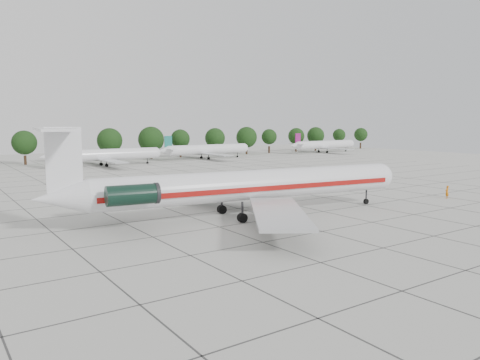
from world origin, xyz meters
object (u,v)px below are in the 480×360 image
at_px(bg_airliner_e, 325,145).
at_px(ground_crew, 447,192).
at_px(main_airliner, 237,186).
at_px(bg_airliner_d, 207,150).
at_px(bg_airliner_c, 107,155).

bearing_deg(bg_airliner_e, ground_crew, -124.44).
bearing_deg(ground_crew, main_airliner, -13.85).
xyz_separation_m(bg_airliner_d, bg_airliner_e, (51.12, 0.54, 0.00)).
distance_m(main_airliner, bg_airliner_d, 89.56).
bearing_deg(ground_crew, bg_airliner_e, -127.74).
xyz_separation_m(main_airliner, ground_crew, (34.44, -6.41, -2.96)).
height_order(main_airliner, bg_airliner_d, main_airliner).
bearing_deg(main_airliner, bg_airliner_e, 48.32).
relative_size(main_airliner, bg_airliner_e, 1.68).
bearing_deg(bg_airliner_c, ground_crew, -72.30).
bearing_deg(main_airliner, bg_airliner_d, 69.76).
distance_m(ground_crew, bg_airliner_c, 84.44).
bearing_deg(bg_airliner_d, bg_airliner_e, 0.60).
bearing_deg(bg_airliner_d, main_airliner, -118.14).
bearing_deg(bg_airliner_c, bg_airliner_e, 3.71).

